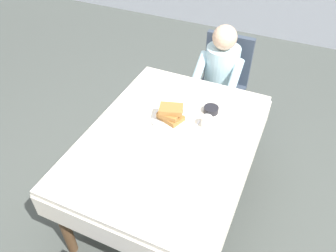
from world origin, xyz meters
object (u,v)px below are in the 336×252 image
at_px(chair_diner, 223,78).
at_px(fork_left_of_plate, 146,115).
at_px(plate_breakfast, 171,120).
at_px(breakfast_stack, 171,113).
at_px(bowl_butter, 211,110).
at_px(spoon_near_edge, 156,150).
at_px(diner_person, 220,74).
at_px(knife_right_of_plate, 195,129).
at_px(cup_coffee, 207,122).
at_px(dining_table_main, 169,146).

distance_m(chair_diner, fork_left_of_plate, 1.09).
xyz_separation_m(plate_breakfast, breakfast_stack, (-0.00, -0.00, 0.06)).
relative_size(bowl_butter, spoon_near_edge, 0.73).
xyz_separation_m(diner_person, knife_right_of_plate, (0.08, -0.87, 0.07)).
distance_m(diner_person, spoon_near_edge, 1.17).
bearing_deg(knife_right_of_plate, plate_breakfast, 84.23).
bearing_deg(knife_right_of_plate, chair_diner, 4.78).
height_order(diner_person, plate_breakfast, diner_person).
xyz_separation_m(cup_coffee, fork_left_of_plate, (-0.45, -0.07, -0.04)).
relative_size(diner_person, bowl_butter, 10.18).
xyz_separation_m(plate_breakfast, bowl_butter, (0.23, 0.21, 0.01)).
relative_size(diner_person, knife_right_of_plate, 5.60).
height_order(fork_left_of_plate, spoon_near_edge, same).
distance_m(plate_breakfast, spoon_near_edge, 0.31).
distance_m(breakfast_stack, spoon_near_edge, 0.32).
distance_m(chair_diner, diner_person, 0.21).
bearing_deg(cup_coffee, plate_breakfast, -170.03).
xyz_separation_m(dining_table_main, cup_coffee, (0.20, 0.21, 0.13)).
height_order(diner_person, knife_right_of_plate, diner_person).
xyz_separation_m(dining_table_main, knife_right_of_plate, (0.13, 0.14, 0.09)).
height_order(diner_person, fork_left_of_plate, diner_person).
height_order(chair_diner, fork_left_of_plate, chair_diner).
bearing_deg(plate_breakfast, fork_left_of_plate, -173.99).
bearing_deg(plate_breakfast, chair_diner, 83.85).
bearing_deg(spoon_near_edge, chair_diner, 86.68).
relative_size(breakfast_stack, cup_coffee, 1.77).
bearing_deg(plate_breakfast, diner_person, 82.74).
bearing_deg(plate_breakfast, spoon_near_edge, -84.85).
bearing_deg(breakfast_stack, bowl_butter, 41.87).
relative_size(chair_diner, breakfast_stack, 4.64).
bearing_deg(dining_table_main, diner_person, 87.13).
distance_m(dining_table_main, breakfast_stack, 0.23).
height_order(dining_table_main, breakfast_stack, breakfast_stack).
distance_m(diner_person, bowl_butter, 0.66).
bearing_deg(fork_left_of_plate, bowl_butter, -67.76).
xyz_separation_m(dining_table_main, bowl_butter, (0.18, 0.37, 0.11)).
xyz_separation_m(chair_diner, cup_coffee, (0.15, -0.96, 0.25)).
distance_m(dining_table_main, chair_diner, 1.18).
xyz_separation_m(breakfast_stack, spoon_near_edge, (0.03, -0.31, -0.06)).
xyz_separation_m(plate_breakfast, spoon_near_edge, (0.03, -0.31, -0.01)).
distance_m(bowl_butter, fork_left_of_plate, 0.48).
relative_size(plate_breakfast, bowl_butter, 2.55).
bearing_deg(fork_left_of_plate, spoon_near_edge, -149.69).
bearing_deg(knife_right_of_plate, breakfast_stack, 84.38).
distance_m(fork_left_of_plate, spoon_near_edge, 0.36).
xyz_separation_m(diner_person, bowl_butter, (0.12, -0.64, 0.09)).
bearing_deg(cup_coffee, knife_right_of_plate, -135.63).
xyz_separation_m(breakfast_stack, knife_right_of_plate, (0.19, -0.02, -0.06)).
bearing_deg(knife_right_of_plate, dining_table_main, 137.48).
bearing_deg(spoon_near_edge, dining_table_main, 79.02).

